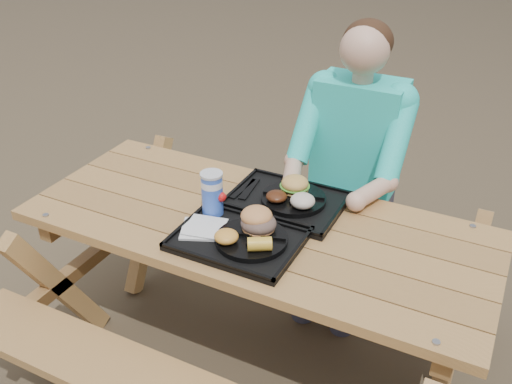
% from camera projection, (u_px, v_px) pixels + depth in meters
% --- Properties ---
extents(ground, '(60.00, 60.00, 0.00)m').
position_uv_depth(ground, '(256.00, 360.00, 2.57)').
color(ground, '#999999').
rests_on(ground, ground).
extents(picnic_table, '(1.80, 1.49, 0.75)m').
position_uv_depth(picnic_table, '(256.00, 296.00, 2.38)').
color(picnic_table, '#999999').
rests_on(picnic_table, ground).
extents(tray_near, '(0.45, 0.35, 0.02)m').
position_uv_depth(tray_near, '(239.00, 239.00, 2.07)').
color(tray_near, black).
rests_on(tray_near, picnic_table).
extents(tray_far, '(0.45, 0.35, 0.02)m').
position_uv_depth(tray_far, '(286.00, 203.00, 2.29)').
color(tray_far, black).
rests_on(tray_far, picnic_table).
extents(plate_near, '(0.26, 0.26, 0.02)m').
position_uv_depth(plate_near, '(252.00, 239.00, 2.03)').
color(plate_near, black).
rests_on(plate_near, tray_near).
extents(plate_far, '(0.26, 0.26, 0.02)m').
position_uv_depth(plate_far, '(294.00, 199.00, 2.27)').
color(plate_far, black).
rests_on(plate_far, tray_far).
extents(napkin_stack, '(0.19, 0.19, 0.02)m').
position_uv_depth(napkin_stack, '(201.00, 228.00, 2.10)').
color(napkin_stack, silver).
rests_on(napkin_stack, tray_near).
extents(soda_cup, '(0.08, 0.08, 0.16)m').
position_uv_depth(soda_cup, '(212.00, 194.00, 2.16)').
color(soda_cup, blue).
rests_on(soda_cup, tray_near).
extents(condiment_bbq, '(0.05, 0.05, 0.03)m').
position_uv_depth(condiment_bbq, '(255.00, 216.00, 2.15)').
color(condiment_bbq, black).
rests_on(condiment_bbq, tray_near).
extents(condiment_mustard, '(0.06, 0.06, 0.03)m').
position_uv_depth(condiment_mustard, '(265.00, 221.00, 2.12)').
color(condiment_mustard, gold).
rests_on(condiment_mustard, tray_near).
extents(sandwich, '(0.12, 0.12, 0.13)m').
position_uv_depth(sandwich, '(259.00, 214.00, 2.04)').
color(sandwich, '#CE8348').
rests_on(sandwich, plate_near).
extents(mac_cheese, '(0.09, 0.09, 0.04)m').
position_uv_depth(mac_cheese, '(226.00, 236.00, 1.99)').
color(mac_cheese, gold).
rests_on(mac_cheese, plate_near).
extents(corn_cob, '(0.11, 0.11, 0.05)m').
position_uv_depth(corn_cob, '(260.00, 244.00, 1.95)').
color(corn_cob, gold).
rests_on(corn_cob, plate_near).
extents(cutlery_far, '(0.05, 0.18, 0.01)m').
position_uv_depth(cutlery_far, '(249.00, 189.00, 2.35)').
color(cutlery_far, black).
rests_on(cutlery_far, tray_far).
extents(burger, '(0.11, 0.11, 0.10)m').
position_uv_depth(burger, '(295.00, 180.00, 2.28)').
color(burger, gold).
rests_on(burger, plate_far).
extents(baked_beans, '(0.08, 0.08, 0.04)m').
position_uv_depth(baked_beans, '(277.00, 196.00, 2.23)').
color(baked_beans, '#461F0E').
rests_on(baked_beans, plate_far).
extents(potato_salad, '(0.10, 0.10, 0.05)m').
position_uv_depth(potato_salad, '(303.00, 201.00, 2.19)').
color(potato_salad, beige).
rests_on(potato_salad, plate_far).
extents(diner, '(0.48, 0.84, 1.28)m').
position_uv_depth(diner, '(353.00, 181.00, 2.68)').
color(diner, teal).
rests_on(diner, ground).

